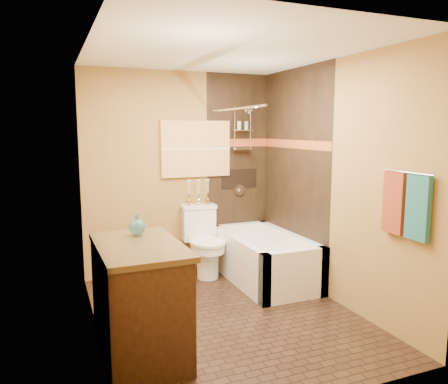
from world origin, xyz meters
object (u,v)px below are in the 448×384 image
sunset_painting (196,149)px  vanity (139,300)px  bathtub (264,262)px  toilet (204,241)px

sunset_painting → vanity: 2.49m
bathtub → toilet: toilet is taller
sunset_painting → toilet: 1.15m
bathtub → vanity: (-1.72, -1.21, 0.24)m
bathtub → toilet: bearing=143.2°
toilet → vanity: 2.00m
sunset_painting → bathtub: (0.60, -0.73, -1.33)m
toilet → bathtub: bearing=-32.3°
sunset_painting → bathtub: bearing=-50.4°
sunset_painting → toilet: bearing=-90.0°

